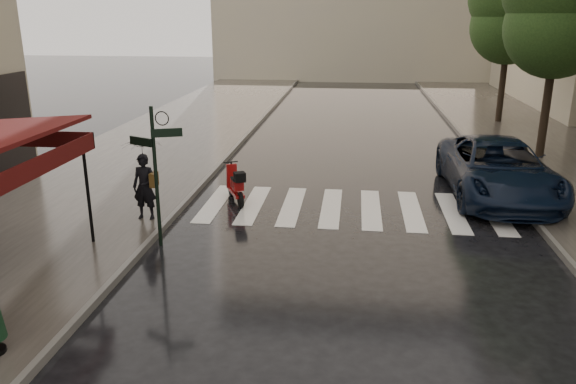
# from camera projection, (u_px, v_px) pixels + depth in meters

# --- Properties ---
(ground) EXTENTS (120.00, 120.00, 0.00)m
(ground) POSITION_uv_depth(u_px,v_px,m) (171.00, 317.00, 9.52)
(ground) COLOR black
(ground) RESTS_ON ground
(sidewalk_near) EXTENTS (6.00, 60.00, 0.12)m
(sidewalk_near) POSITION_uv_depth(u_px,v_px,m) (156.00, 148.00, 21.36)
(sidewalk_near) COLOR #38332D
(sidewalk_near) RESTS_ON ground
(sidewalk_far) EXTENTS (5.50, 60.00, 0.12)m
(sidewalk_far) POSITION_uv_depth(u_px,v_px,m) (561.00, 159.00, 19.70)
(sidewalk_far) COLOR #38332D
(sidewalk_far) RESTS_ON ground
(curb_near) EXTENTS (0.12, 60.00, 0.16)m
(curb_near) POSITION_uv_depth(u_px,v_px,m) (234.00, 149.00, 21.02)
(curb_near) COLOR #595651
(curb_near) RESTS_ON ground
(curb_far) EXTENTS (0.12, 60.00, 0.16)m
(curb_far) POSITION_uv_depth(u_px,v_px,m) (479.00, 156.00, 20.01)
(curb_far) COLOR #595651
(curb_far) RESTS_ON ground
(crosswalk) EXTENTS (7.85, 3.20, 0.01)m
(crosswalk) POSITION_uv_depth(u_px,v_px,m) (351.00, 208.00, 14.86)
(crosswalk) COLOR silver
(crosswalk) RESTS_ON ground
(signpost) EXTENTS (1.17, 0.29, 3.10)m
(signpost) POSITION_uv_depth(u_px,v_px,m) (155.00, 166.00, 11.94)
(signpost) COLOR black
(signpost) RESTS_ON ground
(tree_far) EXTENTS (3.80, 3.80, 8.16)m
(tree_far) POSITION_uv_depth(u_px,v_px,m) (512.00, 1.00, 24.75)
(tree_far) COLOR black
(tree_far) RESTS_ON sidewalk_far
(pedestrian_with_umbrella) EXTENTS (0.99, 1.01, 2.42)m
(pedestrian_with_umbrella) POSITION_uv_depth(u_px,v_px,m) (142.00, 154.00, 13.31)
(pedestrian_with_umbrella) COLOR black
(pedestrian_with_umbrella) RESTS_ON sidewalk_near
(scooter) EXTENTS (0.82, 1.42, 1.01)m
(scooter) POSITION_uv_depth(u_px,v_px,m) (236.00, 186.00, 15.22)
(scooter) COLOR black
(scooter) RESTS_ON ground
(parked_car) EXTENTS (2.74, 5.76, 1.59)m
(parked_car) POSITION_uv_depth(u_px,v_px,m) (498.00, 169.00, 15.62)
(parked_car) COLOR black
(parked_car) RESTS_ON ground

